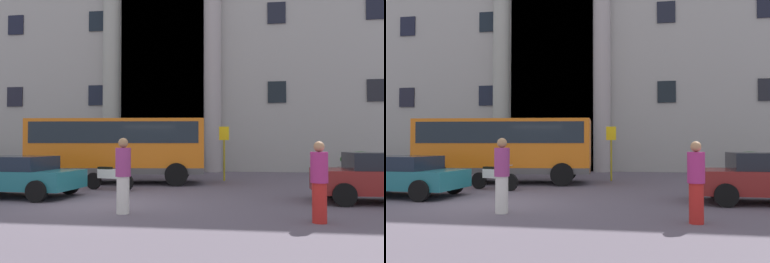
{
  "view_description": "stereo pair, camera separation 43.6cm",
  "coord_description": "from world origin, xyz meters",
  "views": [
    {
      "loc": [
        4.02,
        -10.71,
        1.66
      ],
      "look_at": [
        1.63,
        5.39,
        2.13
      ],
      "focal_mm": 37.78,
      "sensor_mm": 36.0,
      "label": 1
    },
    {
      "loc": [
        4.45,
        -10.64,
        1.66
      ],
      "look_at": [
        1.63,
        5.39,
        2.13
      ],
      "focal_mm": 37.78,
      "sensor_mm": 36.0,
      "label": 2
    }
  ],
  "objects": [
    {
      "name": "pedestrian_child_trailing",
      "position": [
        5.41,
        -1.97,
        0.86
      ],
      "size": [
        0.36,
        0.36,
        1.7
      ],
      "rotation": [
        0.0,
        0.0,
        0.11
      ],
      "color": "red",
      "rests_on": "ground_plane"
    },
    {
      "name": "bus_stop_sign",
      "position": [
        2.79,
        7.23,
        1.5
      ],
      "size": [
        0.44,
        0.08,
        2.4
      ],
      "color": "#9D9215",
      "rests_on": "ground_plane"
    },
    {
      "name": "hedge_planter_entrance_right",
      "position": [
        -0.73,
        10.62,
        0.7
      ],
      "size": [
        1.88,
        0.78,
        1.44
      ],
      "color": "slate",
      "rests_on": "ground_plane"
    },
    {
      "name": "orange_minibus",
      "position": [
        -1.47,
        5.5,
        1.59
      ],
      "size": [
        7.34,
        3.23,
        2.65
      ],
      "rotation": [
        0.0,
        0.0,
        0.12
      ],
      "color": "orange",
      "rests_on": "ground_plane"
    },
    {
      "name": "motorcycle_far_end",
      "position": [
        -1.02,
        3.04,
        0.46
      ],
      "size": [
        1.92,
        0.74,
        0.89
      ],
      "rotation": [
        0.0,
        0.0,
        -0.27
      ],
      "color": "black",
      "rests_on": "ground_plane"
    },
    {
      "name": "white_taxi_kerbside",
      "position": [
        -3.24,
        0.88,
        0.66
      ],
      "size": [
        4.0,
        2.23,
        1.26
      ],
      "rotation": [
        0.0,
        0.0,
        -0.05
      ],
      "color": "#1D656E",
      "rests_on": "ground_plane"
    },
    {
      "name": "hedge_planter_west",
      "position": [
        -3.82,
        10.35,
        0.64
      ],
      "size": [
        2.11,
        0.89,
        1.32
      ],
      "color": "gray",
      "rests_on": "ground_plane"
    },
    {
      "name": "hedge_planter_far_east",
      "position": [
        9.3,
        10.25,
        0.61
      ],
      "size": [
        1.99,
        0.79,
        1.26
      ],
      "color": "#726157",
      "rests_on": "ground_plane"
    },
    {
      "name": "ground_plane",
      "position": [
        0.0,
        0.0,
        -0.06
      ],
      "size": [
        80.0,
        64.0,
        0.12
      ],
      "primitive_type": "cube",
      "color": "#554C58"
    },
    {
      "name": "pedestrian_man_red_shirt",
      "position": [
        1.01,
        -1.51,
        0.9
      ],
      "size": [
        0.36,
        0.36,
        1.78
      ],
      "rotation": [
        0.0,
        0.0,
        5.8
      ],
      "color": "silver",
      "rests_on": "ground_plane"
    },
    {
      "name": "hedge_planter_entrance_left",
      "position": [
        -6.88,
        10.66,
        0.83
      ],
      "size": [
        2.14,
        0.9,
        1.71
      ],
      "color": "slate",
      "rests_on": "ground_plane"
    },
    {
      "name": "office_building_facade",
      "position": [
        -0.01,
        17.48,
        10.48
      ],
      "size": [
        40.93,
        9.77,
        20.99
      ],
      "color": "#999791",
      "rests_on": "ground_plane"
    }
  ]
}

